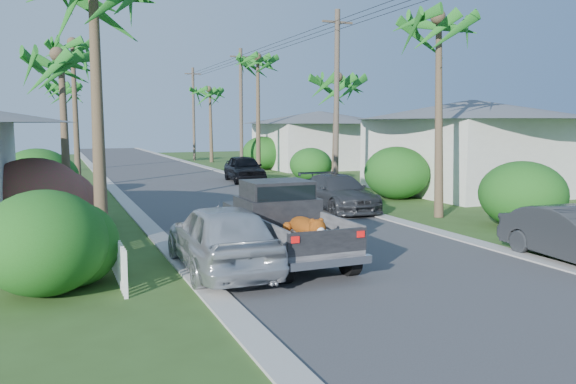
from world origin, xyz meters
name	(u,v)px	position (x,y,z in m)	size (l,w,h in m)	color
ground	(378,270)	(0.00, 0.00, 0.00)	(120.00, 120.00, 0.00)	#324F1D
road	(174,179)	(0.00, 25.00, 0.01)	(8.00, 100.00, 0.02)	#38383A
curb_left	(106,181)	(-4.30, 25.00, 0.03)	(0.60, 100.00, 0.06)	#A5A39E
curb_right	(237,176)	(4.30, 25.00, 0.03)	(0.60, 100.00, 0.06)	#A5A39E
pickup_truck	(281,221)	(-1.77, 2.01, 1.01)	(1.98, 5.12, 2.06)	black
parked_car_rm	(338,193)	(3.60, 8.95, 0.72)	(2.01, 4.95, 1.44)	#333438
parked_car_rf	(244,169)	(3.60, 21.33, 0.82)	(1.93, 4.80, 1.63)	black
parked_car_ln	(221,237)	(-3.60, 1.33, 0.84)	(1.98, 4.92, 1.68)	silver
palm_l_b	(61,56)	(-6.80, 12.00, 6.15)	(4.40, 4.40, 7.40)	brown
palm_l_c	(72,44)	(-6.00, 22.00, 7.91)	(4.40, 4.40, 9.20)	brown
palm_l_d	(61,85)	(-6.50, 34.00, 6.44)	(4.40, 4.40, 7.70)	brown
palm_r_a	(442,19)	(6.30, 6.00, 7.42)	(4.40, 4.40, 8.70)	brown
palm_r_b	(336,78)	(6.60, 15.00, 5.95)	(4.40, 4.40, 7.20)	brown
palm_r_c	(258,58)	(6.20, 26.00, 8.11)	(4.40, 4.40, 9.40)	brown
palm_r_d	(210,90)	(6.50, 40.00, 6.74)	(4.40, 4.40, 8.00)	brown
shrub_l_a	(44,242)	(-7.50, 1.00, 1.10)	(2.60, 2.86, 2.20)	#1E4B15
shrub_l_b	(35,203)	(-7.80, 6.00, 1.30)	(3.00, 3.30, 2.60)	#B71A41
shrub_l_c	(51,196)	(-7.40, 10.00, 1.00)	(2.40, 2.64, 2.00)	#1E4B15
shrub_l_d	(37,173)	(-8.00, 18.00, 1.20)	(3.20, 3.52, 2.40)	#1E4B15
shrub_r_a	(522,194)	(7.60, 3.00, 1.15)	(2.80, 3.08, 2.30)	#1E4B15
shrub_r_b	(396,173)	(7.80, 11.00, 1.25)	(3.00, 3.30, 2.50)	#1E4B15
shrub_r_c	(311,165)	(7.50, 20.00, 1.05)	(2.60, 2.86, 2.10)	#1E4B15
shrub_r_d	(263,153)	(8.00, 30.00, 1.30)	(3.20, 3.52, 2.60)	#1E4B15
picket_fence	(103,229)	(-6.00, 5.50, 0.50)	(0.10, 11.00, 1.00)	white
house_right_near	(470,150)	(13.00, 12.00, 2.22)	(8.00, 9.00, 4.80)	silver
house_right_far	(320,142)	(13.00, 30.00, 2.12)	(9.00, 8.00, 4.60)	silver
utility_pole_b	(337,102)	(5.60, 13.00, 4.60)	(1.60, 0.26, 9.00)	brown
utility_pole_c	(241,110)	(5.60, 28.00, 4.60)	(1.60, 0.26, 9.00)	brown
utility_pole_d	(194,113)	(5.60, 43.00, 4.60)	(1.60, 0.26, 9.00)	brown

